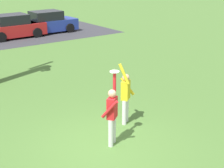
# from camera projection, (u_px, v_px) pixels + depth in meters

# --- Properties ---
(ground_plane) EXTENTS (120.00, 120.00, 0.00)m
(ground_plane) POSITION_uv_depth(u_px,v_px,m) (104.00, 146.00, 9.71)
(ground_plane) COLOR #4C7533
(person_catcher) EXTENTS (0.57, 0.54, 2.08)m
(person_catcher) POSITION_uv_depth(u_px,v_px,m) (112.00, 112.00, 9.50)
(person_catcher) COLOR silver
(person_catcher) RESTS_ON ground_plane
(person_defender) EXTENTS (0.65, 0.64, 2.05)m
(person_defender) POSITION_uv_depth(u_px,v_px,m) (126.00, 94.00, 10.81)
(person_defender) COLOR silver
(person_defender) RESTS_ON ground_plane
(frisbee_disc) EXTENTS (0.26, 0.26, 0.02)m
(frisbee_disc) POSITION_uv_depth(u_px,v_px,m) (115.00, 72.00, 9.33)
(frisbee_disc) COLOR white
(frisbee_disc) RESTS_ON person_catcher
(parked_car_red) EXTENTS (4.13, 2.09, 1.59)m
(parked_car_red) POSITION_uv_depth(u_px,v_px,m) (13.00, 27.00, 23.56)
(parked_car_red) COLOR red
(parked_car_red) RESTS_ON ground_plane
(parked_car_blue) EXTENTS (4.13, 2.09, 1.59)m
(parked_car_blue) POSITION_uv_depth(u_px,v_px,m) (48.00, 23.00, 25.26)
(parked_car_blue) COLOR #233893
(parked_car_blue) RESTS_ON ground_plane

